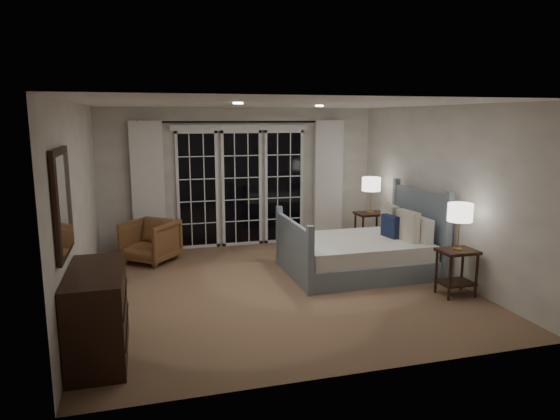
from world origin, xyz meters
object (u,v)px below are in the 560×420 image
object	(u,v)px
nightstand_right	(370,225)
bed	(362,252)
lamp_right	(371,184)
armchair	(150,241)
nightstand_left	(457,265)
dresser	(98,313)
lamp_left	(460,213)

from	to	relation	value
nightstand_right	bed	bearing A→B (deg)	-120.35
lamp_right	armchair	distance (m)	3.90
nightstand_left	lamp_right	world-z (taller)	lamp_right
nightstand_left	nightstand_right	distance (m)	2.51
bed	nightstand_right	size ratio (longest dim) A/B	3.21
bed	armchair	distance (m)	3.40
dresser	lamp_right	bearing A→B (deg)	34.92
bed	dresser	distance (m)	4.08
nightstand_left	lamp_right	xyz separation A→B (m)	(-0.04, 2.51, 0.76)
lamp_left	lamp_right	xyz separation A→B (m)	(-0.04, 2.51, 0.05)
lamp_right	dresser	bearing A→B (deg)	-145.08
armchair	lamp_right	bearing A→B (deg)	36.62
lamp_right	armchair	size ratio (longest dim) A/B	0.84
nightstand_left	lamp_right	distance (m)	2.62
lamp_right	dresser	size ratio (longest dim) A/B	0.51
lamp_right	bed	bearing A→B (deg)	-120.35
bed	lamp_left	xyz separation A→B (m)	(0.77, -1.26, 0.80)
bed	nightstand_left	world-z (taller)	bed
lamp_left	bed	bearing A→B (deg)	121.31
bed	lamp_right	bearing A→B (deg)	59.65
bed	armchair	world-z (taller)	bed
bed	lamp_left	size ratio (longest dim) A/B	3.43
nightstand_left	armchair	size ratio (longest dim) A/B	0.82
nightstand_left	armchair	xyz separation A→B (m)	(-3.85, 2.70, -0.06)
nightstand_left	nightstand_right	bearing A→B (deg)	90.89
nightstand_left	lamp_left	distance (m)	0.70
dresser	bed	bearing A→B (deg)	26.39
armchair	dresser	xyz separation A→B (m)	(-0.57, -3.25, 0.10)
dresser	nightstand_left	bearing A→B (deg)	7.05
nightstand_left	lamp_left	xyz separation A→B (m)	(0.00, -0.00, 0.70)
armchair	dresser	size ratio (longest dim) A/B	0.61
lamp_left	dresser	bearing A→B (deg)	-172.95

